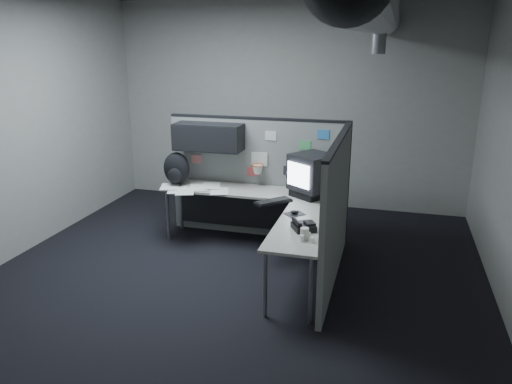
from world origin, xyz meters
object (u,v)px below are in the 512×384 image
(monitor, at_px, (312,175))
(phone, at_px, (303,226))
(keyboard, at_px, (273,202))
(backpack, at_px, (176,169))
(desk, at_px, (263,207))

(monitor, xyz_separation_m, phone, (0.10, -1.17, -0.23))
(keyboard, relative_size, phone, 1.49)
(keyboard, xyz_separation_m, backpack, (-1.43, 0.43, 0.19))
(monitor, relative_size, phone, 2.13)
(monitor, xyz_separation_m, keyboard, (-0.40, -0.41, -0.25))
(phone, height_order, backpack, backpack)
(monitor, relative_size, keyboard, 1.43)
(desk, bearing_deg, monitor, 23.60)
(desk, height_order, backpack, backpack)
(monitor, relative_size, backpack, 1.47)
(monitor, height_order, backpack, monitor)
(backpack, bearing_deg, monitor, 5.88)
(keyboard, distance_m, phone, 0.91)
(monitor, height_order, phone, monitor)
(desk, relative_size, keyboard, 5.12)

